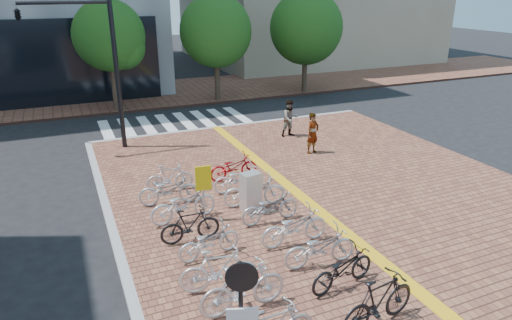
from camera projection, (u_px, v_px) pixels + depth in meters
name	position (u px, v px, depth m)	size (l,w,h in m)	color
ground	(295.00, 267.00, 11.50)	(120.00, 120.00, 0.00)	black
kerb_north	(235.00, 126.00, 22.88)	(14.00, 0.25, 0.15)	gray
far_sidewalk	(142.00, 95.00, 29.47)	(70.00, 8.00, 0.15)	brown
crosswalk	(176.00, 123.00, 23.68)	(7.50, 4.00, 0.01)	silver
street_trees	(233.00, 32.00, 26.88)	(16.20, 4.60, 6.35)	#38281E
bike_1	(243.00, 287.00, 9.53)	(0.55, 1.95, 1.17)	silver
bike_2	(219.00, 270.00, 10.19)	(0.51, 1.79, 1.08)	silver
bike_3	(209.00, 241.00, 11.54)	(0.59, 1.69, 0.89)	silver
bike_4	(190.00, 225.00, 12.22)	(0.46, 1.63, 0.98)	black
bike_5	(183.00, 204.00, 13.32)	(0.70, 2.01, 1.06)	silver
bike_6	(169.00, 190.00, 14.34)	(0.65, 1.88, 0.99)	#B3B3B8
bike_7	(169.00, 178.00, 15.31)	(0.45, 1.58, 0.95)	silver
bike_8	(379.00, 301.00, 9.11)	(0.55, 1.94, 1.17)	black
bike_9	(342.00, 269.00, 10.36)	(0.63, 1.80, 0.94)	black
bike_10	(320.00, 247.00, 11.16)	(0.66, 1.89, 0.99)	#B3B3B8
bike_11	(294.00, 227.00, 12.11)	(0.68, 1.94, 1.02)	silver
bike_12	(270.00, 207.00, 13.25)	(0.64, 1.82, 0.96)	#A2A2A7
bike_13	(254.00, 191.00, 14.24)	(0.68, 1.94, 1.02)	silver
bike_14	(239.00, 178.00, 15.26)	(0.62, 1.78, 0.94)	silver
bike_15	(234.00, 167.00, 16.23)	(0.62, 1.78, 0.93)	#A50B11
pedestrian_a	(313.00, 133.00, 18.71)	(0.62, 0.41, 1.70)	gray
pedestrian_b	(290.00, 118.00, 20.84)	(0.82, 0.64, 1.68)	#474C5A
utility_box	(251.00, 192.00, 13.88)	(0.57, 0.41, 1.24)	silver
yellow_sign	(203.00, 183.00, 13.09)	(0.47, 0.13, 1.72)	#B7B7BC
notice_sign	(242.00, 318.00, 6.99)	(0.49, 0.20, 2.73)	black
traffic_light_pole	(73.00, 41.00, 17.56)	(3.50, 1.35, 6.52)	black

